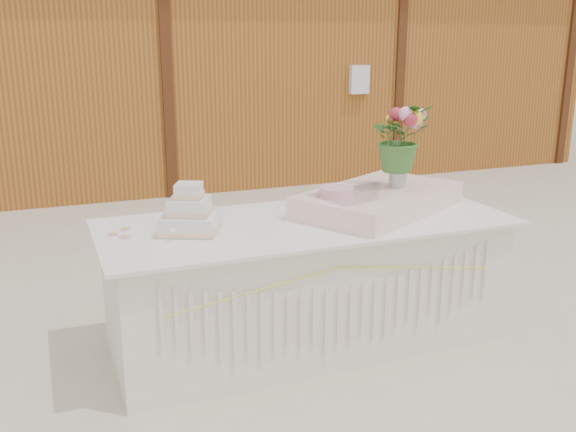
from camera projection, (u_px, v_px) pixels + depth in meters
name	position (u px, v px, depth m)	size (l,w,h in m)	color
ground	(306.00, 341.00, 3.95)	(80.00, 80.00, 0.00)	beige
barn	(137.00, 47.00, 8.87)	(12.60, 4.60, 3.30)	#9A5C20
cake_table	(307.00, 282.00, 3.84)	(2.40, 1.00, 0.77)	silver
wedding_cake	(190.00, 215.00, 3.51)	(0.40, 0.40, 0.27)	silver
pink_cake_stand	(336.00, 201.00, 3.76)	(0.26, 0.26, 0.19)	white
satin_runner	(379.00, 200.00, 3.95)	(1.06, 0.61, 0.13)	#FFD5CD
flower_vase	(398.00, 175.00, 3.98)	(0.11, 0.11, 0.15)	#ABAAAF
bouquet	(400.00, 130.00, 3.91)	(0.38, 0.33, 0.42)	#376829
loose_flowers	(122.00, 234.00, 3.46)	(0.12, 0.30, 0.02)	pink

